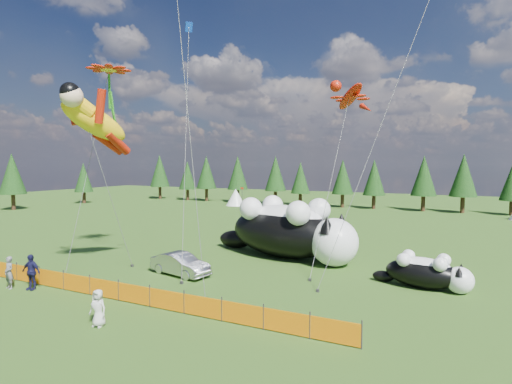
{
  "coord_description": "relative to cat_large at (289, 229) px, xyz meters",
  "views": [
    {
      "loc": [
        13.74,
        -17.58,
        6.84
      ],
      "look_at": [
        3.25,
        4.0,
        5.17
      ],
      "focal_mm": 28.0,
      "sensor_mm": 36.0,
      "label": 1
    }
  ],
  "objects": [
    {
      "name": "ground",
      "position": [
        -3.3,
        -9.4,
        -2.08
      ],
      "size": [
        160.0,
        160.0,
        0.0
      ],
      "primitive_type": "plane",
      "color": "#143309",
      "rests_on": "ground"
    },
    {
      "name": "safety_fence",
      "position": [
        -3.3,
        -12.4,
        -1.58
      ],
      "size": [
        22.06,
        0.06,
        1.1
      ],
      "color": "#262626",
      "rests_on": "ground"
    },
    {
      "name": "tree_line",
      "position": [
        -3.3,
        35.6,
        1.92
      ],
      "size": [
        90.0,
        4.0,
        8.0
      ],
      "primitive_type": null,
      "color": "black",
      "rests_on": "ground"
    },
    {
      "name": "festival_tents",
      "position": [
        7.7,
        30.6,
        -0.68
      ],
      "size": [
        50.0,
        3.2,
        2.8
      ],
      "primitive_type": null,
      "color": "white",
      "rests_on": "ground"
    },
    {
      "name": "cat_large",
      "position": [
        0.0,
        0.0,
        0.0
      ],
      "size": [
        11.98,
        6.39,
        4.39
      ],
      "rotation": [
        0.0,
        0.0,
        -0.25
      ],
      "color": "black",
      "rests_on": "ground"
    },
    {
      "name": "cat_small",
      "position": [
        9.47,
        -3.43,
        -1.17
      ],
      "size": [
        5.33,
        2.39,
        1.93
      ],
      "rotation": [
        0.0,
        0.0,
        -0.14
      ],
      "color": "black",
      "rests_on": "ground"
    },
    {
      "name": "car",
      "position": [
        -4.37,
        -7.21,
        -1.41
      ],
      "size": [
        4.3,
        2.17,
        1.35
      ],
      "primitive_type": "imported",
      "rotation": [
        0.0,
        0.0,
        1.38
      ],
      "color": "#B9B9BE",
      "rests_on": "ground"
    },
    {
      "name": "spectator_a",
      "position": [
        -11.19,
        -13.55,
        -1.19
      ],
      "size": [
        0.7,
        0.51,
        1.79
      ],
      "primitive_type": "imported",
      "rotation": [
        0.0,
        0.0,
        -0.13
      ],
      "color": "slate",
      "rests_on": "ground"
    },
    {
      "name": "spectator_c",
      "position": [
        -9.94,
        -13.13,
        -1.11
      ],
      "size": [
        1.22,
        0.76,
        1.96
      ],
      "primitive_type": "imported",
      "rotation": [
        0.0,
        0.0,
        0.15
      ],
      "color": "#151439",
      "rests_on": "ground"
    },
    {
      "name": "spectator_e",
      "position": [
        -2.74,
        -15.13,
        -1.3
      ],
      "size": [
        0.83,
        0.6,
        1.58
      ],
      "primitive_type": "imported",
      "rotation": [
        0.0,
        0.0,
        0.13
      ],
      "color": "beige",
      "rests_on": "ground"
    },
    {
      "name": "superhero_kite",
      "position": [
        -8.71,
        -9.6,
        7.29
      ],
      "size": [
        5.52,
        5.83,
        11.75
      ],
      "color": "yellow",
      "rests_on": "ground"
    },
    {
      "name": "gecko_kite",
      "position": [
        3.37,
        4.09,
        9.91
      ],
      "size": [
        5.54,
        12.25,
        14.92
      ],
      "color": "#B51A09",
      "rests_on": "ground"
    },
    {
      "name": "flower_kite",
      "position": [
        -10.29,
        -6.88,
        10.91
      ],
      "size": [
        3.08,
        5.18,
        13.51
      ],
      "color": "#B51A09",
      "rests_on": "ground"
    },
    {
      "name": "diamond_kite_a",
      "position": [
        -6.95,
        -2.44,
        13.74
      ],
      "size": [
        4.5,
        7.22,
        18.54
      ],
      "color": "#0C3CBB",
      "rests_on": "ground"
    }
  ]
}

